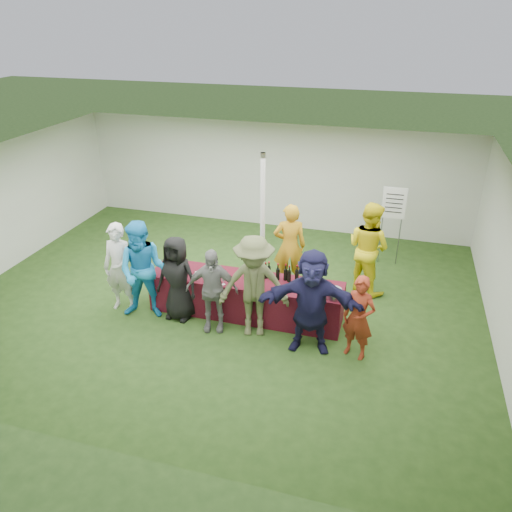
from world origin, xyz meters
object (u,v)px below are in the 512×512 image
(customer_4, at_px, (254,287))
(customer_6, at_px, (359,318))
(customer_3, at_px, (212,290))
(customer_5, at_px, (311,301))
(staff_back, at_px, (368,248))
(dump_bucket, at_px, (334,293))
(staff_pourer, at_px, (290,246))
(customer_1, at_px, (143,271))
(serving_table, at_px, (246,297))
(customer_2, at_px, (177,278))
(customer_0, at_px, (120,268))
(wine_list_sign, at_px, (393,209))

(customer_4, xyz_separation_m, customer_6, (1.80, -0.15, -0.21))
(customer_3, bearing_deg, customer_5, -15.30)
(staff_back, relative_size, customer_3, 1.20)
(dump_bucket, relative_size, customer_5, 0.14)
(staff_pourer, height_order, customer_1, customer_1)
(serving_table, distance_m, customer_4, 0.86)
(serving_table, bearing_deg, customer_2, -159.82)
(staff_back, relative_size, customer_6, 1.29)
(staff_pourer, bearing_deg, customer_3, 47.70)
(customer_4, relative_size, customer_6, 1.28)
(customer_2, relative_size, customer_5, 0.88)
(staff_back, xyz_separation_m, customer_0, (-4.38, -2.03, -0.07))
(customer_1, bearing_deg, customer_5, -12.66)
(staff_back, relative_size, customer_5, 1.03)
(customer_3, height_order, customer_5, customer_5)
(dump_bucket, relative_size, customer_6, 0.17)
(serving_table, bearing_deg, customer_0, -168.83)
(staff_back, distance_m, customer_3, 3.32)
(serving_table, distance_m, customer_2, 1.31)
(customer_0, height_order, customer_6, customer_0)
(dump_bucket, bearing_deg, customer_2, -175.78)
(wine_list_sign, height_order, customer_0, wine_list_sign)
(customer_6, bearing_deg, wine_list_sign, 103.60)
(wine_list_sign, bearing_deg, customer_1, -140.68)
(wine_list_sign, height_order, staff_back, staff_back)
(customer_6, bearing_deg, customer_2, -165.77)
(staff_back, bearing_deg, customer_0, 58.90)
(staff_pourer, height_order, customer_6, staff_pourer)
(staff_pourer, height_order, customer_5, customer_5)
(serving_table, relative_size, wine_list_sign, 2.00)
(customer_0, xyz_separation_m, customer_5, (3.65, -0.26, 0.04))
(staff_pourer, height_order, customer_3, staff_pourer)
(serving_table, height_order, customer_3, customer_3)
(serving_table, bearing_deg, staff_pourer, 67.16)
(dump_bucket, bearing_deg, customer_4, -165.97)
(staff_pourer, xyz_separation_m, customer_5, (0.81, -1.99, 0.01))
(staff_pourer, relative_size, customer_5, 0.99)
(dump_bucket, relative_size, staff_back, 0.13)
(customer_6, bearing_deg, staff_pourer, 147.75)
(serving_table, distance_m, staff_back, 2.66)
(customer_1, height_order, customer_3, customer_1)
(staff_back, distance_m, customer_5, 2.40)
(customer_4, bearing_deg, customer_5, -22.09)
(customer_0, relative_size, customer_5, 0.95)
(staff_pourer, relative_size, customer_2, 1.12)
(customer_0, distance_m, customer_4, 2.63)
(serving_table, xyz_separation_m, dump_bucket, (1.66, -0.22, 0.46))
(staff_pourer, distance_m, customer_3, 2.13)
(staff_back, height_order, customer_1, staff_back)
(staff_back, height_order, customer_4, staff_back)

